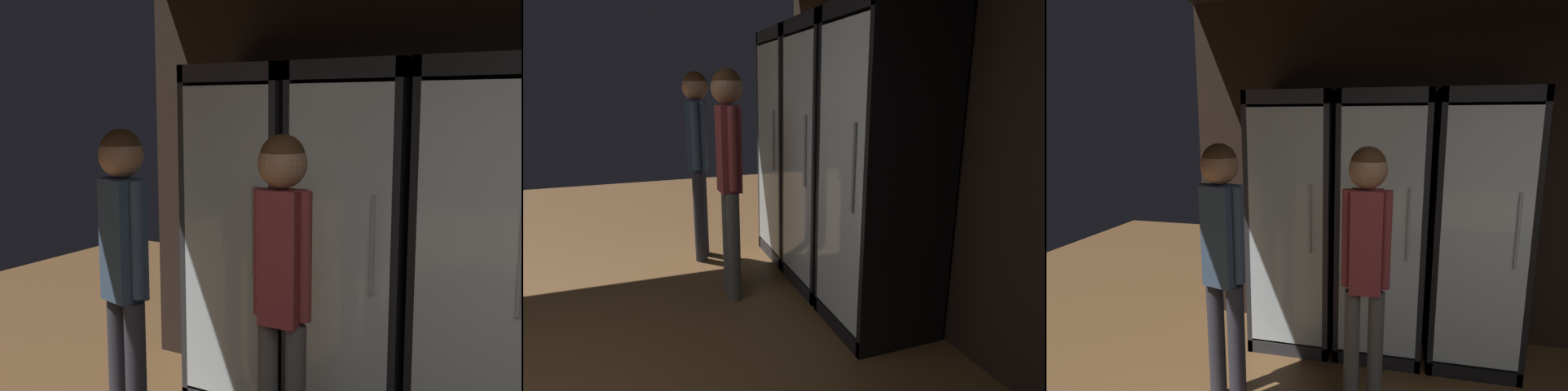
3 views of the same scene
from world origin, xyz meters
TOP-DOWN VIEW (x-y plane):
  - wall_back at (0.00, 3.03)m, footprint 6.00×0.06m
  - cooler_far_left at (-2.02, 2.73)m, footprint 0.64×0.62m
  - cooler_left at (-1.34, 2.72)m, footprint 0.64×0.62m
  - cooler_center at (-0.65, 2.72)m, footprint 0.64×0.62m
  - shopper_near at (-1.39, 1.89)m, footprint 0.29×0.22m
  - shopper_far at (-2.25, 1.80)m, footprint 0.30×0.22m

SIDE VIEW (x-z plane):
  - cooler_far_left at x=-2.02m, z-range -0.02..2.01m
  - cooler_center at x=-0.65m, z-range -0.02..2.01m
  - cooler_left at x=-1.34m, z-range -0.02..2.01m
  - shopper_far at x=-2.25m, z-range 0.21..1.89m
  - shopper_near at x=-1.39m, z-range 0.25..1.92m
  - wall_back at x=0.00m, z-range 0.00..2.80m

